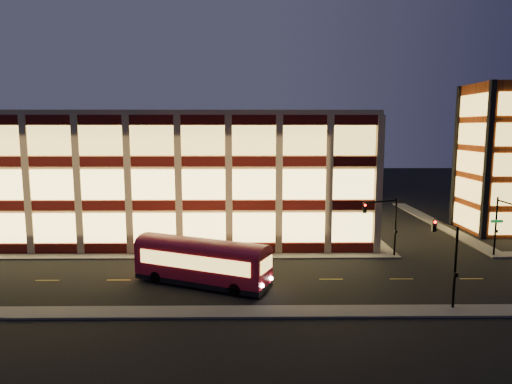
{
  "coord_description": "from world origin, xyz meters",
  "views": [
    {
      "loc": [
        9.17,
        -43.19,
        12.8
      ],
      "look_at": [
        9.77,
        8.0,
        5.52
      ],
      "focal_mm": 32.0,
      "sensor_mm": 36.0,
      "label": 1
    }
  ],
  "objects": [
    {
      "name": "stair_tower",
      "position": [
        39.95,
        11.95,
        8.99
      ],
      "size": [
        8.6,
        8.6,
        18.0
      ],
      "color": "#8C3814",
      "rests_on": "ground"
    },
    {
      "name": "ground",
      "position": [
        0.0,
        0.0,
        0.0
      ],
      "size": [
        200.0,
        200.0,
        0.0
      ],
      "primitive_type": "plane",
      "color": "black",
      "rests_on": "ground"
    },
    {
      "name": "office_building",
      "position": [
        -2.91,
        16.91,
        7.25
      ],
      "size": [
        50.45,
        30.45,
        14.5
      ],
      "color": "tan",
      "rests_on": "ground"
    },
    {
      "name": "traffic_signal_right",
      "position": [
        33.5,
        -0.62,
        4.1
      ],
      "size": [
        1.2,
        4.37,
        6.0
      ],
      "color": "black",
      "rests_on": "ground"
    },
    {
      "name": "sidewalk_tower_west",
      "position": [
        34.0,
        17.0,
        0.07
      ],
      "size": [
        2.0,
        30.0,
        0.15
      ],
      "primitive_type": "cube",
      "color": "#514F4C",
      "rests_on": "ground"
    },
    {
      "name": "trolley_bus",
      "position": [
        5.17,
        -7.15,
        2.13
      ],
      "size": [
        11.5,
        7.23,
        3.84
      ],
      "rotation": [
        0.0,
        0.0,
        -0.42
      ],
      "color": "maroon",
      "rests_on": "ground"
    },
    {
      "name": "sidewalk_office_east",
      "position": [
        23.0,
        17.0,
        0.07
      ],
      "size": [
        2.0,
        30.0,
        0.15
      ],
      "primitive_type": "cube",
      "color": "#514F4C",
      "rests_on": "ground"
    },
    {
      "name": "sidewalk_near",
      "position": [
        0.0,
        -13.0,
        0.07
      ],
      "size": [
        100.0,
        2.0,
        0.15
      ],
      "primitive_type": "cube",
      "color": "#514F4C",
      "rests_on": "ground"
    },
    {
      "name": "traffic_signal_near",
      "position": [
        23.5,
        -11.03,
        4.13
      ],
      "size": [
        0.32,
        4.45,
        6.0
      ],
      "color": "black",
      "rests_on": "ground"
    },
    {
      "name": "sidewalk_office_south",
      "position": [
        -3.0,
        1.0,
        0.07
      ],
      "size": [
        54.0,
        2.0,
        0.15
      ],
      "primitive_type": "cube",
      "color": "#514F4C",
      "rests_on": "ground"
    },
    {
      "name": "traffic_signal_far",
      "position": [
        22.21,
        0.24,
        4.11
      ],
      "size": [
        3.79,
        1.87,
        6.0
      ],
      "color": "black",
      "rests_on": "ground"
    }
  ]
}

